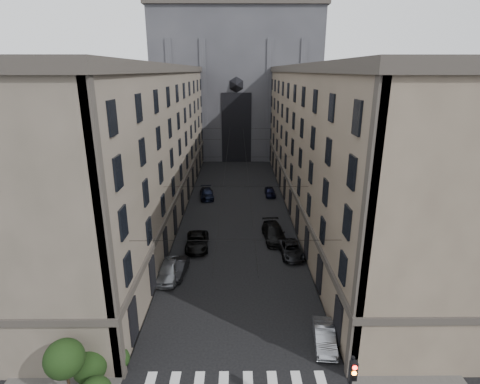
{
  "coord_description": "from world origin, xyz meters",
  "views": [
    {
      "loc": [
        0.11,
        -12.41,
        18.14
      ],
      "look_at": [
        0.32,
        13.57,
        9.7
      ],
      "focal_mm": 28.0,
      "sensor_mm": 36.0,
      "label": 1
    }
  ],
  "objects_px": {
    "car_right_near": "(324,337)",
    "car_right_midnear": "(291,250)",
    "car_left_midfar": "(197,242)",
    "car_right_far": "(270,192)",
    "gothic_tower": "(236,72)",
    "car_left_midnear": "(178,268)",
    "car_left_far": "(207,194)",
    "car_right_midfar": "(274,233)",
    "car_left_near": "(168,271)"
  },
  "relations": [
    {
      "from": "car_left_near",
      "to": "car_left_midfar",
      "type": "xyz_separation_m",
      "value": [
        2.0,
        6.19,
        -0.07
      ]
    },
    {
      "from": "car_left_midnear",
      "to": "car_right_midfar",
      "type": "height_order",
      "value": "car_right_midfar"
    },
    {
      "from": "car_left_midfar",
      "to": "car_left_far",
      "type": "bearing_deg",
      "value": 88.1
    },
    {
      "from": "car_right_near",
      "to": "car_right_far",
      "type": "bearing_deg",
      "value": 97.73
    },
    {
      "from": "gothic_tower",
      "to": "car_right_near",
      "type": "bearing_deg",
      "value": -84.7
    },
    {
      "from": "car_right_midnear",
      "to": "car_right_far",
      "type": "height_order",
      "value": "car_right_midnear"
    },
    {
      "from": "car_left_midfar",
      "to": "car_left_near",
      "type": "bearing_deg",
      "value": -110.59
    },
    {
      "from": "car_right_near",
      "to": "car_right_midfar",
      "type": "relative_size",
      "value": 0.7
    },
    {
      "from": "car_right_near",
      "to": "car_right_midnear",
      "type": "bearing_deg",
      "value": 98.06
    },
    {
      "from": "gothic_tower",
      "to": "car_right_midfar",
      "type": "height_order",
      "value": "gothic_tower"
    },
    {
      "from": "gothic_tower",
      "to": "car_right_far",
      "type": "xyz_separation_m",
      "value": [
        5.09,
        -33.46,
        -17.16
      ]
    },
    {
      "from": "gothic_tower",
      "to": "car_left_near",
      "type": "xyz_separation_m",
      "value": [
        -6.2,
        -57.11,
        -17.03
      ]
    },
    {
      "from": "car_right_midnear",
      "to": "car_left_far",
      "type": "bearing_deg",
      "value": 114.99
    },
    {
      "from": "gothic_tower",
      "to": "car_left_midnear",
      "type": "relative_size",
      "value": 14.67
    },
    {
      "from": "car_left_far",
      "to": "car_right_near",
      "type": "xyz_separation_m",
      "value": [
        10.55,
        -31.53,
        -0.03
      ]
    },
    {
      "from": "gothic_tower",
      "to": "car_left_far",
      "type": "bearing_deg",
      "value": -97.33
    },
    {
      "from": "car_right_midfar",
      "to": "car_left_midfar",
      "type": "bearing_deg",
      "value": -171.16
    },
    {
      "from": "car_left_far",
      "to": "car_right_midfar",
      "type": "bearing_deg",
      "value": -66.82
    },
    {
      "from": "car_left_midnear",
      "to": "car_right_far",
      "type": "height_order",
      "value": "car_left_midnear"
    },
    {
      "from": "car_left_midfar",
      "to": "car_right_midnear",
      "type": "height_order",
      "value": "car_left_midfar"
    },
    {
      "from": "car_left_midnear",
      "to": "car_left_near",
      "type": "bearing_deg",
      "value": -133.19
    },
    {
      "from": "car_right_near",
      "to": "car_left_midnear",
      "type": "bearing_deg",
      "value": 146.37
    },
    {
      "from": "car_left_near",
      "to": "car_right_midfar",
      "type": "height_order",
      "value": "car_right_midfar"
    },
    {
      "from": "gothic_tower",
      "to": "car_right_near",
      "type": "distance_m",
      "value": 68.43
    },
    {
      "from": "car_right_midfar",
      "to": "car_left_far",
      "type": "bearing_deg",
      "value": 116.33
    },
    {
      "from": "gothic_tower",
      "to": "car_left_far",
      "type": "distance_m",
      "value": 38.71
    },
    {
      "from": "car_left_near",
      "to": "car_left_far",
      "type": "distance_m",
      "value": 22.75
    },
    {
      "from": "car_left_midfar",
      "to": "car_right_midfar",
      "type": "distance_m",
      "value": 8.67
    },
    {
      "from": "gothic_tower",
      "to": "car_left_midfar",
      "type": "xyz_separation_m",
      "value": [
        -4.2,
        -50.92,
        -17.09
      ]
    },
    {
      "from": "car_left_midfar",
      "to": "car_right_far",
      "type": "bearing_deg",
      "value": 59.3
    },
    {
      "from": "car_left_midfar",
      "to": "car_right_near",
      "type": "height_order",
      "value": "car_left_midfar"
    },
    {
      "from": "car_right_midfar",
      "to": "car_left_near",
      "type": "bearing_deg",
      "value": -146.38
    },
    {
      "from": "gothic_tower",
      "to": "car_left_near",
      "type": "distance_m",
      "value": 59.92
    },
    {
      "from": "car_left_near",
      "to": "car_left_far",
      "type": "relative_size",
      "value": 0.96
    },
    {
      "from": "car_right_far",
      "to": "car_left_far",
      "type": "bearing_deg",
      "value": -174.45
    },
    {
      "from": "gothic_tower",
      "to": "car_right_far",
      "type": "relative_size",
      "value": 15.54
    },
    {
      "from": "car_left_far",
      "to": "car_right_near",
      "type": "relative_size",
      "value": 1.2
    },
    {
      "from": "car_left_near",
      "to": "car_right_far",
      "type": "height_order",
      "value": "car_left_near"
    },
    {
      "from": "car_left_midnear",
      "to": "car_right_midnear",
      "type": "xyz_separation_m",
      "value": [
        11.05,
        3.67,
        0.0
      ]
    },
    {
      "from": "car_right_far",
      "to": "car_right_midnear",
      "type": "bearing_deg",
      "value": -88.72
    },
    {
      "from": "car_right_midnear",
      "to": "car_right_midfar",
      "type": "height_order",
      "value": "car_right_midfar"
    },
    {
      "from": "car_left_midfar",
      "to": "car_right_midfar",
      "type": "xyz_separation_m",
      "value": [
        8.43,
        2.01,
        0.1
      ]
    },
    {
      "from": "car_right_near",
      "to": "car_right_midfar",
      "type": "bearing_deg",
      "value": 102.23
    },
    {
      "from": "car_right_midnear",
      "to": "gothic_tower",
      "type": "bearing_deg",
      "value": 92.34
    },
    {
      "from": "car_left_midnear",
      "to": "car_right_midfar",
      "type": "bearing_deg",
      "value": 43.63
    },
    {
      "from": "gothic_tower",
      "to": "car_right_far",
      "type": "bearing_deg",
      "value": -81.35
    },
    {
      "from": "car_left_near",
      "to": "car_left_midfar",
      "type": "bearing_deg",
      "value": 71.81
    },
    {
      "from": "car_right_near",
      "to": "car_right_midnear",
      "type": "relative_size",
      "value": 0.84
    },
    {
      "from": "car_right_midnear",
      "to": "car_right_far",
      "type": "distance_m",
      "value": 19.32
    },
    {
      "from": "car_left_near",
      "to": "car_right_near",
      "type": "height_order",
      "value": "car_left_near"
    }
  ]
}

